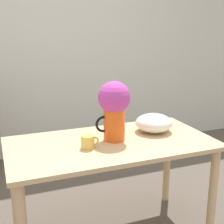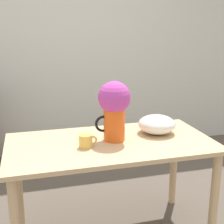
{
  "view_description": "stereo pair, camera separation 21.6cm",
  "coord_description": "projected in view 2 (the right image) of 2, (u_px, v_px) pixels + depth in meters",
  "views": [
    {
      "loc": [
        -0.68,
        -1.75,
        1.54
      ],
      "look_at": [
        0.07,
        0.19,
        0.98
      ],
      "focal_mm": 50.0,
      "sensor_mm": 36.0,
      "label": 1
    },
    {
      "loc": [
        -0.48,
        -1.82,
        1.54
      ],
      "look_at": [
        0.07,
        0.19,
        0.98
      ],
      "focal_mm": 50.0,
      "sensor_mm": 36.0,
      "label": 2
    }
  ],
  "objects": [
    {
      "name": "wall_back",
      "position": [
        67.0,
        48.0,
        3.74
      ],
      "size": [
        8.0,
        0.05,
        2.6
      ],
      "color": "silver",
      "rests_on": "ground_plane"
    },
    {
      "name": "table",
      "position": [
        111.0,
        156.0,
        2.21
      ],
      "size": [
        1.44,
        0.75,
        0.77
      ],
      "color": "tan",
      "rests_on": "ground_plane"
    },
    {
      "name": "flower_vase",
      "position": [
        114.0,
        106.0,
        2.15
      ],
      "size": [
        0.25,
        0.23,
        0.42
      ],
      "color": "#E05619",
      "rests_on": "table"
    },
    {
      "name": "coffee_mug",
      "position": [
        86.0,
        141.0,
        2.07
      ],
      "size": [
        0.12,
        0.09,
        0.09
      ],
      "color": "gold",
      "rests_on": "table"
    },
    {
      "name": "white_bowl",
      "position": [
        157.0,
        124.0,
        2.35
      ],
      "size": [
        0.28,
        0.28,
        0.14
      ],
      "color": "silver",
      "rests_on": "table"
    }
  ]
}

